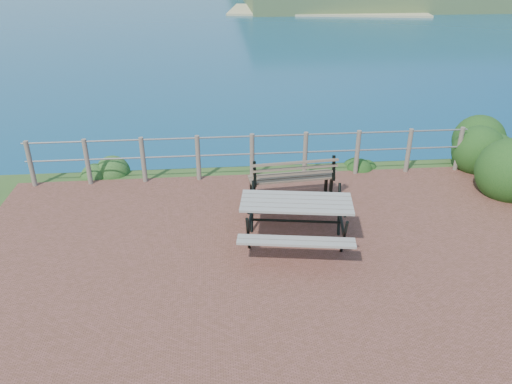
{
  "coord_description": "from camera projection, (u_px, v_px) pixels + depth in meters",
  "views": [
    {
      "loc": [
        -0.8,
        -6.48,
        4.65
      ],
      "look_at": [
        -0.11,
        1.19,
        0.75
      ],
      "focal_mm": 35.0,
      "sensor_mm": 36.0,
      "label": 1
    }
  ],
  "objects": [
    {
      "name": "safety_railing",
      "position": [
        252.0,
        154.0,
        10.64
      ],
      "size": [
        9.4,
        0.1,
        1.0
      ],
      "color": "#6B5B4C",
      "rests_on": "ground"
    },
    {
      "name": "picnic_table",
      "position": [
        296.0,
        217.0,
        8.36
      ],
      "size": [
        1.93,
        1.58,
        0.78
      ],
      "rotation": [
        0.0,
        0.0,
        -0.15
      ],
      "color": "gray",
      "rests_on": "ground"
    },
    {
      "name": "shrub_lip_west",
      "position": [
        105.0,
        173.0,
        11.14
      ],
      "size": [
        0.77,
        0.77,
        0.52
      ],
      "primitive_type": "ellipsoid",
      "color": "#224C1C",
      "rests_on": "ground"
    },
    {
      "name": "ground",
      "position": [
        270.0,
        267.0,
        7.92
      ],
      "size": [
        10.0,
        7.0,
        0.12
      ],
      "primitive_type": "cube",
      "color": "brown",
      "rests_on": "ground"
    },
    {
      "name": "shrub_lip_east",
      "position": [
        358.0,
        167.0,
        11.42
      ],
      "size": [
        0.67,
        0.67,
        0.38
      ],
      "primitive_type": "ellipsoid",
      "color": "#134014",
      "rests_on": "ground"
    },
    {
      "name": "park_bench",
      "position": [
        292.0,
        170.0,
        9.75
      ],
      "size": [
        1.71,
        0.57,
        0.95
      ],
      "rotation": [
        0.0,
        0.0,
        0.09
      ],
      "color": "brown",
      "rests_on": "ground"
    },
    {
      "name": "shrub_right_edge",
      "position": [
        474.0,
        165.0,
        11.55
      ],
      "size": [
        1.25,
        1.25,
        1.77
      ],
      "primitive_type": "ellipsoid",
      "color": "#134014",
      "rests_on": "ground"
    }
  ]
}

